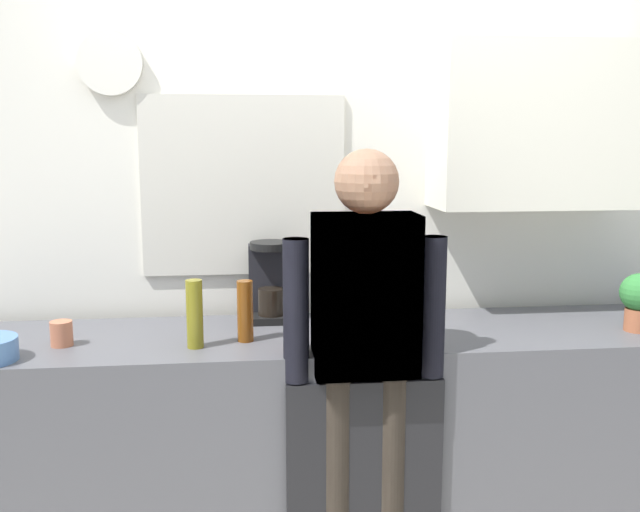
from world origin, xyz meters
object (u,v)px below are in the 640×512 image
Objects in this scene: bottle_amber_beer at (245,311)px; cup_terracotta_mug at (62,334)px; person_guest at (365,337)px; coffee_maker at (271,284)px; storage_canister at (351,310)px; bottle_red_vinegar at (298,320)px; potted_plant at (639,298)px; person_at_sink at (365,337)px; bottle_olive_oil at (195,314)px.

bottle_amber_beer reaches higher than cup_terracotta_mug.
coffee_maker is at bearing -49.47° from person_guest.
bottle_amber_beer is at bearing -108.56° from coffee_maker.
person_guest reaches higher than storage_canister.
bottle_red_vinegar is 1.35m from potted_plant.
potted_plant reaches higher than bottle_red_vinegar.
bottle_amber_beer and potted_plant have the same top height.
bottle_red_vinegar is at bearing -36.36° from bottle_amber_beer.
cup_terracotta_mug is 0.06× the size of person_guest.
person_guest is at bearing -170.57° from potted_plant.
person_at_sink reaches higher than bottle_amber_beer.
bottle_red_vinegar is 0.14× the size of person_at_sink.
coffee_maker reaches higher than bottle_olive_oil.
person_guest is at bearing -20.30° from bottle_red_vinegar.
person_guest is at bearing -60.96° from coffee_maker.
bottle_olive_oil is at bearing -161.15° from bottle_amber_beer.
potted_plant is (1.54, -0.04, 0.02)m from bottle_amber_beer.
coffee_maker reaches higher than storage_canister.
bottle_red_vinegar is (0.37, -0.08, -0.02)m from bottle_olive_oil.
potted_plant is at bearing 4.37° from bottle_red_vinegar.
bottle_amber_beer is 1.00× the size of potted_plant.
person_guest reaches higher than bottle_olive_oil.
bottle_red_vinegar reaches higher than cup_terracotta_mug.
person_guest is (1.08, -0.24, 0.02)m from cup_terracotta_mug.
bottle_red_vinegar is at bearing -10.18° from cup_terracotta_mug.
potted_plant is at bearing 0.90° from bottle_olive_oil.
bottle_amber_beer is 1.05× the size of bottle_red_vinegar.
cup_terracotta_mug is 2.21m from potted_plant.
bottle_amber_beer is at bearing -166.69° from storage_canister.
bottle_amber_beer is at bearing 178.69° from potted_plant.
bottle_amber_beer is at bearing -16.72° from person_guest.
person_at_sink is (-0.00, -0.32, -0.02)m from storage_canister.
storage_canister is at bearing 13.31° from bottle_amber_beer.
potted_plant is (1.35, 0.10, 0.02)m from bottle_red_vinegar.
person_at_sink is (1.08, -0.24, 0.02)m from cup_terracotta_mug.
cup_terracotta_mug is at bearing 170.96° from bottle_olive_oil.
cup_terracotta_mug is 0.06× the size of person_at_sink.
cup_terracotta_mug is (-0.86, 0.15, -0.06)m from bottle_red_vinegar.
person_guest reaches higher than potted_plant.
storage_canister is (0.31, -0.23, -0.06)m from coffee_maker.
person_at_sink reaches higher than bottle_red_vinegar.
bottle_olive_oil is (-0.29, -0.39, -0.02)m from coffee_maker.
cup_terracotta_mug is at bearing -0.88° from person_guest.
storage_canister is 0.32m from person_at_sink.
storage_canister is 0.11× the size of person_at_sink.
potted_plant is at bearing -159.08° from person_guest.
bottle_olive_oil is 0.62m from person_at_sink.
coffee_maker is 0.63m from person_guest.
bottle_amber_beer is (0.18, 0.06, -0.01)m from bottle_olive_oil.
bottle_red_vinegar is (0.08, -0.46, -0.04)m from coffee_maker.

